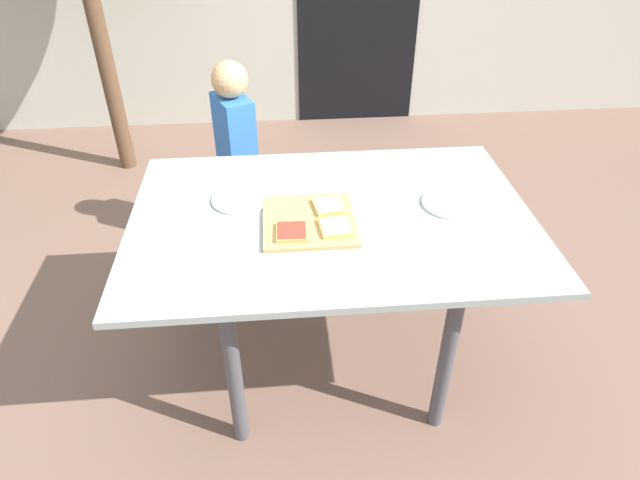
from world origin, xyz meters
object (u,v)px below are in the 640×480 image
(pizza_slice_near_left, at_px, (292,232))
(pizza_slice_far_right, at_px, (329,206))
(cutting_board, at_px, (309,221))
(pizza_slice_near_right, at_px, (334,227))
(child_left, at_px, (236,147))
(dining_table, at_px, (331,234))
(plate_white_left, at_px, (241,199))
(plate_white_right, at_px, (452,203))

(pizza_slice_near_left, bearing_deg, pizza_slice_far_right, 47.16)
(cutting_board, relative_size, pizza_slice_near_right, 2.74)
(pizza_slice_near_left, relative_size, child_left, 0.11)
(pizza_slice_near_right, bearing_deg, dining_table, 88.41)
(cutting_board, height_order, pizza_slice_far_right, pizza_slice_far_right)
(pizza_slice_far_right, height_order, plate_white_left, pizza_slice_far_right)
(pizza_slice_far_right, bearing_deg, plate_white_left, 162.44)
(dining_table, height_order, cutting_board, cutting_board)
(dining_table, relative_size, plate_white_left, 6.54)
(cutting_board, bearing_deg, pizza_slice_far_right, 42.36)
(pizza_slice_near_right, bearing_deg, child_left, 111.21)
(pizza_slice_near_right, xyz_separation_m, pizza_slice_far_right, (-0.01, 0.14, 0.00))
(pizza_slice_near_right, relative_size, pizza_slice_far_right, 0.97)
(dining_table, relative_size, child_left, 1.42)
(child_left, bearing_deg, plate_white_right, -45.46)
(dining_table, relative_size, cutting_board, 4.31)
(pizza_slice_near_right, bearing_deg, cutting_board, 140.88)
(cutting_board, xyz_separation_m, child_left, (-0.30, 0.92, -0.15))
(cutting_board, bearing_deg, dining_table, 26.81)
(cutting_board, bearing_deg, pizza_slice_near_right, -39.12)
(plate_white_right, height_order, child_left, child_left)
(cutting_board, bearing_deg, child_left, 108.11)
(pizza_slice_near_left, bearing_deg, cutting_board, 51.93)
(cutting_board, height_order, pizza_slice_near_left, pizza_slice_near_left)
(pizza_slice_near_right, bearing_deg, pizza_slice_near_left, -174.04)
(dining_table, height_order, child_left, child_left)
(pizza_slice_near_right, bearing_deg, pizza_slice_far_right, 92.30)
(pizza_slice_near_left, distance_m, plate_white_left, 0.31)
(plate_white_left, bearing_deg, pizza_slice_near_left, -54.91)
(dining_table, distance_m, pizza_slice_near_right, 0.15)
(plate_white_left, xyz_separation_m, child_left, (-0.06, 0.75, -0.15))
(pizza_slice_near_right, bearing_deg, plate_white_right, 17.08)
(pizza_slice_near_right, relative_size, child_left, 0.12)
(dining_table, relative_size, plate_white_right, 6.54)
(pizza_slice_near_left, xyz_separation_m, plate_white_right, (0.60, 0.15, -0.02))
(cutting_board, distance_m, plate_white_left, 0.30)
(cutting_board, relative_size, plate_white_right, 1.52)
(child_left, bearing_deg, pizza_slice_near_left, -76.70)
(cutting_board, relative_size, pizza_slice_far_right, 2.66)
(pizza_slice_near_left, bearing_deg, dining_table, 39.93)
(dining_table, relative_size, pizza_slice_near_right, 11.80)
(plate_white_left, bearing_deg, cutting_board, -35.21)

